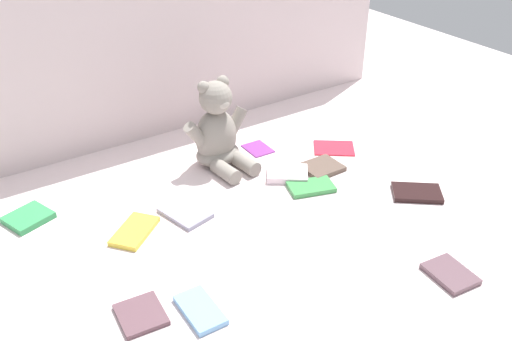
{
  "coord_description": "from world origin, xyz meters",
  "views": [
    {
      "loc": [
        -0.69,
        -1.17,
        0.86
      ],
      "look_at": [
        0.01,
        -0.1,
        0.1
      ],
      "focal_mm": 40.22,
      "sensor_mm": 36.0,
      "label": 1
    }
  ],
  "objects_px": {
    "book_case_0": "(200,310)",
    "book_case_5": "(287,174)",
    "book_case_8": "(185,213)",
    "book_case_4": "(28,218)",
    "book_case_3": "(141,315)",
    "book_case_1": "(322,167)",
    "book_case_6": "(311,187)",
    "teddy_bear": "(218,134)",
    "book_case_10": "(334,147)",
    "book_case_11": "(135,231)",
    "book_case_2": "(258,148)",
    "book_case_9": "(450,274)",
    "book_case_7": "(417,193)"
  },
  "relations": [
    {
      "from": "book_case_1",
      "to": "book_case_11",
      "type": "bearing_deg",
      "value": -91.68
    },
    {
      "from": "book_case_8",
      "to": "book_case_6",
      "type": "bearing_deg",
      "value": 153.31
    },
    {
      "from": "teddy_bear",
      "to": "book_case_4",
      "type": "height_order",
      "value": "teddy_bear"
    },
    {
      "from": "book_case_5",
      "to": "book_case_8",
      "type": "relative_size",
      "value": 0.89
    },
    {
      "from": "teddy_bear",
      "to": "book_case_6",
      "type": "xyz_separation_m",
      "value": [
        0.14,
        -0.27,
        -0.09
      ]
    },
    {
      "from": "book_case_0",
      "to": "teddy_bear",
      "type": "bearing_deg",
      "value": 57.28
    },
    {
      "from": "book_case_1",
      "to": "book_case_10",
      "type": "relative_size",
      "value": 0.89
    },
    {
      "from": "book_case_1",
      "to": "book_case_3",
      "type": "bearing_deg",
      "value": -69.73
    },
    {
      "from": "teddy_bear",
      "to": "book_case_7",
      "type": "relative_size",
      "value": 2.03
    },
    {
      "from": "book_case_6",
      "to": "book_case_3",
      "type": "bearing_deg",
      "value": 125.12
    },
    {
      "from": "book_case_6",
      "to": "book_case_5",
      "type": "bearing_deg",
      "value": 27.75
    },
    {
      "from": "book_case_6",
      "to": "book_case_1",
      "type": "bearing_deg",
      "value": -36.65
    },
    {
      "from": "book_case_6",
      "to": "book_case_0",
      "type": "bearing_deg",
      "value": 134.29
    },
    {
      "from": "teddy_bear",
      "to": "book_case_6",
      "type": "relative_size",
      "value": 2.13
    },
    {
      "from": "book_case_9",
      "to": "book_case_11",
      "type": "height_order",
      "value": "same"
    },
    {
      "from": "book_case_11",
      "to": "book_case_1",
      "type": "bearing_deg",
      "value": -130.53
    },
    {
      "from": "book_case_3",
      "to": "book_case_9",
      "type": "height_order",
      "value": "book_case_9"
    },
    {
      "from": "teddy_bear",
      "to": "book_case_2",
      "type": "height_order",
      "value": "teddy_bear"
    },
    {
      "from": "book_case_0",
      "to": "book_case_5",
      "type": "bearing_deg",
      "value": 36.78
    },
    {
      "from": "book_case_0",
      "to": "book_case_10",
      "type": "distance_m",
      "value": 0.8
    },
    {
      "from": "book_case_9",
      "to": "book_case_10",
      "type": "bearing_deg",
      "value": 79.7
    },
    {
      "from": "book_case_1",
      "to": "book_case_6",
      "type": "height_order",
      "value": "same"
    },
    {
      "from": "book_case_5",
      "to": "book_case_1",
      "type": "bearing_deg",
      "value": 115.17
    },
    {
      "from": "teddy_bear",
      "to": "book_case_11",
      "type": "bearing_deg",
      "value": -157.73
    },
    {
      "from": "book_case_1",
      "to": "book_case_9",
      "type": "bearing_deg",
      "value": -6.54
    },
    {
      "from": "book_case_8",
      "to": "teddy_bear",
      "type": "bearing_deg",
      "value": -151.92
    },
    {
      "from": "teddy_bear",
      "to": "book_case_3",
      "type": "relative_size",
      "value": 2.61
    },
    {
      "from": "book_case_10",
      "to": "book_case_11",
      "type": "distance_m",
      "value": 0.7
    },
    {
      "from": "book_case_6",
      "to": "book_case_11",
      "type": "bearing_deg",
      "value": 97.96
    },
    {
      "from": "book_case_3",
      "to": "book_case_1",
      "type": "bearing_deg",
      "value": 25.71
    },
    {
      "from": "book_case_3",
      "to": "book_case_10",
      "type": "bearing_deg",
      "value": 27.92
    },
    {
      "from": "teddy_bear",
      "to": "book_case_2",
      "type": "bearing_deg",
      "value": -3.09
    },
    {
      "from": "book_case_8",
      "to": "book_case_11",
      "type": "relative_size",
      "value": 0.96
    },
    {
      "from": "teddy_bear",
      "to": "book_case_5",
      "type": "bearing_deg",
      "value": -60.75
    },
    {
      "from": "book_case_8",
      "to": "book_case_4",
      "type": "bearing_deg",
      "value": -43.22
    },
    {
      "from": "book_case_5",
      "to": "book_case_10",
      "type": "height_order",
      "value": "book_case_5"
    },
    {
      "from": "book_case_0",
      "to": "book_case_4",
      "type": "height_order",
      "value": "book_case_4"
    },
    {
      "from": "book_case_4",
      "to": "book_case_8",
      "type": "bearing_deg",
      "value": 40.9
    },
    {
      "from": "book_case_7",
      "to": "book_case_9",
      "type": "xyz_separation_m",
      "value": [
        -0.19,
        -0.28,
        -0.0
      ]
    },
    {
      "from": "book_case_0",
      "to": "book_case_6",
      "type": "distance_m",
      "value": 0.55
    },
    {
      "from": "teddy_bear",
      "to": "book_case_9",
      "type": "bearing_deg",
      "value": -82.08
    },
    {
      "from": "book_case_10",
      "to": "book_case_3",
      "type": "bearing_deg",
      "value": -30.8
    },
    {
      "from": "book_case_3",
      "to": "book_case_8",
      "type": "xyz_separation_m",
      "value": [
        0.24,
        0.27,
        0.0
      ]
    },
    {
      "from": "book_case_5",
      "to": "book_case_6",
      "type": "relative_size",
      "value": 0.92
    },
    {
      "from": "book_case_6",
      "to": "book_case_9",
      "type": "height_order",
      "value": "same"
    },
    {
      "from": "book_case_0",
      "to": "book_case_1",
      "type": "xyz_separation_m",
      "value": [
        0.58,
        0.32,
        0.0
      ]
    },
    {
      "from": "book_case_1",
      "to": "teddy_bear",
      "type": "bearing_deg",
      "value": -130.96
    },
    {
      "from": "book_case_11",
      "to": "book_case_8",
      "type": "bearing_deg",
      "value": -128.32
    },
    {
      "from": "book_case_0",
      "to": "book_case_5",
      "type": "distance_m",
      "value": 0.58
    },
    {
      "from": "book_case_8",
      "to": "book_case_7",
      "type": "bearing_deg",
      "value": 141.76
    }
  ]
}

